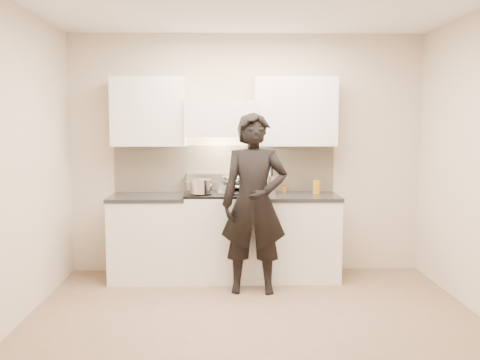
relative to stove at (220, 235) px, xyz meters
name	(u,v)px	position (x,y,z in m)	size (l,w,h in m)	color
ground_plane	(255,325)	(0.30, -1.42, -0.47)	(4.00, 4.00, 0.00)	#8B705A
room_shell	(246,135)	(0.24, -1.05, 1.12)	(4.04, 3.54, 2.70)	beige
stove	(220,235)	(0.00, 0.00, 0.00)	(0.76, 0.65, 0.96)	white
counter_right	(296,236)	(0.83, 0.00, -0.01)	(0.92, 0.67, 0.92)	white
counter_left	(149,237)	(-0.78, 0.00, -0.01)	(0.82, 0.67, 0.92)	white
wok	(238,181)	(0.20, 0.14, 0.59)	(0.38, 0.47, 0.31)	silver
stock_pot	(201,186)	(-0.20, -0.14, 0.56)	(0.32, 0.25, 0.15)	silver
utensil_crock	(270,183)	(0.56, 0.16, 0.56)	(0.14, 0.14, 0.36)	#A1A1A3
spice_jar	(284,188)	(0.73, 0.22, 0.49)	(0.04, 0.04, 0.09)	orange
oil_glass	(317,187)	(1.07, 0.11, 0.52)	(0.08, 0.08, 0.15)	orange
person	(254,204)	(0.34, -0.51, 0.43)	(0.66, 0.43, 1.80)	black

